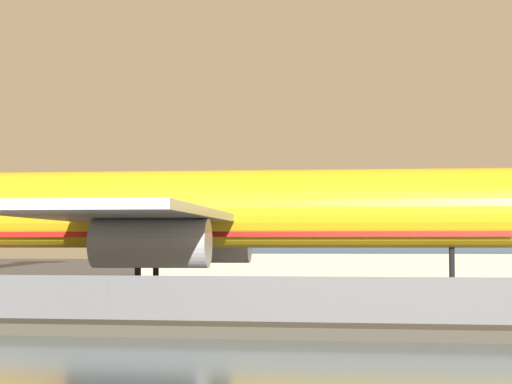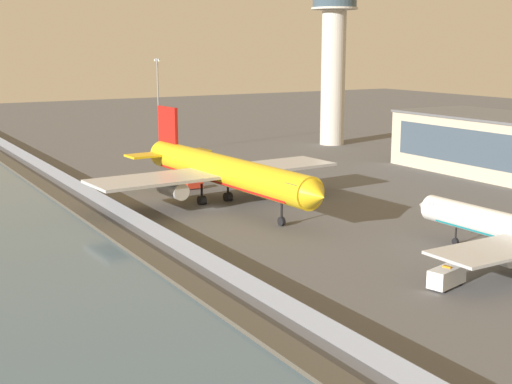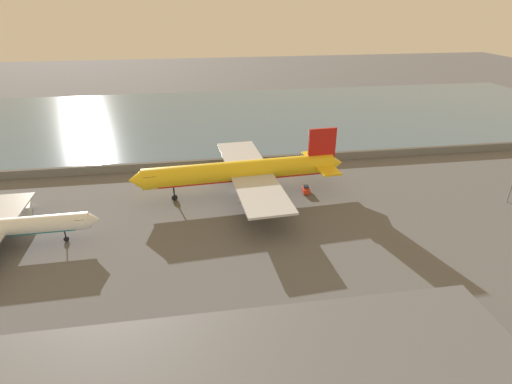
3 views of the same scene
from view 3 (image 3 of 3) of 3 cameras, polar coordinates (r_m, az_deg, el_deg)
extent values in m
plane|color=#565659|center=(102.51, -2.40, 0.31)|extent=(500.00, 500.00, 0.00)
cube|color=slate|center=(169.07, -5.25, 10.71)|extent=(320.00, 98.00, 0.01)
cube|color=#474238|center=(121.12, -3.53, 4.59)|extent=(320.00, 3.00, 0.50)
cube|color=slate|center=(116.61, -3.33, 4.22)|extent=(280.00, 0.08, 2.36)
cylinder|color=slate|center=(116.61, -3.33, 4.22)|extent=(0.10, 0.10, 2.36)
cylinder|color=yellow|center=(97.88, -2.18, 3.02)|extent=(47.36, 8.17, 5.07)
cone|color=yellow|center=(96.97, -16.83, 1.63)|extent=(3.61, 5.02, 4.81)
cone|color=yellow|center=(104.91, 11.38, 4.13)|extent=(3.59, 4.77, 4.56)
cube|color=#232D3D|center=(96.47, -14.95, 2.16)|extent=(3.07, 4.48, 1.52)
cube|color=red|center=(98.44, -2.16, 2.27)|extent=(40.24, 6.69, 0.91)
cube|color=#B7BABF|center=(88.51, 0.69, -0.03)|extent=(11.84, 23.26, 0.51)
cube|color=#B7BABF|center=(108.83, -2.06, 5.09)|extent=(11.84, 23.26, 0.51)
cylinder|color=#B7BABF|center=(90.55, -0.45, -0.56)|extent=(6.77, 3.22, 2.79)
cylinder|color=#B7BABF|center=(107.55, -2.60, 3.88)|extent=(6.77, 3.22, 2.79)
cube|color=red|center=(101.56, 9.42, 6.61)|extent=(7.09, 1.07, 8.62)
cube|color=yellow|center=(99.65, 10.09, 3.28)|extent=(5.25, 8.59, 0.41)
cube|color=yellow|center=(106.77, 8.44, 4.98)|extent=(5.25, 8.59, 0.41)
cylinder|color=black|center=(98.22, -11.63, -0.02)|extent=(0.35, 0.35, 2.96)
cylinder|color=black|center=(98.87, -11.56, -0.80)|extent=(1.45, 0.65, 1.42)
cylinder|color=black|center=(97.76, 0.05, 0.42)|extent=(0.41, 0.41, 2.96)
cylinder|color=black|center=(98.42, 0.05, -0.36)|extent=(1.70, 1.25, 1.63)
cylinder|color=black|center=(102.47, -0.60, 1.68)|extent=(0.41, 0.41, 2.96)
cylinder|color=black|center=(103.10, -0.60, 0.93)|extent=(1.70, 1.25, 1.63)
cone|color=white|center=(86.46, -22.11, -3.68)|extent=(2.41, 3.46, 3.41)
cube|color=#232D3D|center=(86.81, -23.66, -3.52)|extent=(2.04, 3.10, 1.08)
cube|color=#B7BABF|center=(99.62, -32.25, -2.29)|extent=(7.79, 16.35, 0.36)
cylinder|color=#B7BABF|center=(98.65, -31.80, -3.20)|extent=(4.76, 2.08, 1.97)
cylinder|color=black|center=(89.37, -25.59, -5.51)|extent=(0.25, 0.25, 2.10)
cylinder|color=black|center=(89.88, -25.46, -6.08)|extent=(1.01, 0.42, 1.00)
cube|color=red|center=(101.39, 7.15, 0.28)|extent=(1.88, 3.33, 1.11)
cube|color=#283847|center=(101.40, 7.13, 0.79)|extent=(1.38, 1.23, 0.50)
cylinder|color=black|center=(102.32, 6.67, 0.31)|extent=(0.28, 0.72, 0.70)
cylinder|color=black|center=(102.56, 7.41, 0.33)|extent=(0.28, 0.72, 0.70)
cylinder|color=black|center=(100.57, 6.85, -0.18)|extent=(0.28, 0.72, 0.70)
cylinder|color=black|center=(100.82, 7.61, -0.15)|extent=(0.28, 0.72, 0.70)
cube|color=white|center=(105.02, -30.00, -2.01)|extent=(3.36, 5.56, 2.07)
cube|color=#283847|center=(103.23, -30.11, -2.25)|extent=(2.22, 1.62, 0.83)
cube|color=orange|center=(104.56, -30.14, -1.46)|extent=(1.14, 0.75, 0.16)
cylinder|color=black|center=(103.79, -29.45, -2.72)|extent=(0.43, 0.87, 0.84)
cylinder|color=black|center=(104.08, -30.45, -2.89)|extent=(0.43, 0.87, 0.84)
cylinder|color=black|center=(106.68, -29.36, -1.94)|extent=(0.43, 0.87, 0.84)
cylinder|color=black|center=(106.96, -30.33, -2.12)|extent=(0.43, 0.87, 0.84)
cube|color=#3D4C5B|center=(52.12, -17.22, -22.12)|extent=(73.80, 0.16, 7.23)
camera|label=1|loc=(158.65, -10.72, 10.72)|focal=70.00mm
camera|label=2|loc=(174.51, -43.46, 13.54)|focal=50.00mm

